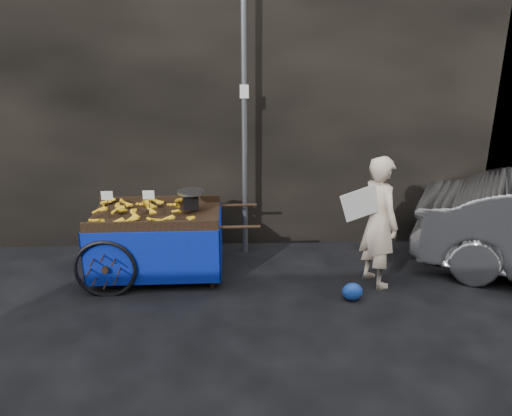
{
  "coord_description": "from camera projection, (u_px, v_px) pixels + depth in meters",
  "views": [
    {
      "loc": [
        0.21,
        -5.66,
        3.16
      ],
      "look_at": [
        0.43,
        0.5,
        0.98
      ],
      "focal_mm": 35.0,
      "sensor_mm": 36.0,
      "label": 1
    }
  ],
  "objects": [
    {
      "name": "ground",
      "position": [
        224.0,
        294.0,
        6.38
      ],
      "size": [
        80.0,
        80.0,
        0.0
      ],
      "primitive_type": "plane",
      "color": "black",
      "rests_on": "ground"
    },
    {
      "name": "building_wall",
      "position": [
        249.0,
        76.0,
        8.01
      ],
      "size": [
        13.5,
        2.0,
        5.0
      ],
      "color": "black",
      "rests_on": "ground"
    },
    {
      "name": "banana_cart",
      "position": [
        152.0,
        221.0,
        6.64
      ],
      "size": [
        2.36,
        1.2,
        1.27
      ],
      "rotation": [
        0.0,
        0.0,
        0.02
      ],
      "color": "black",
      "rests_on": "ground"
    },
    {
      "name": "street_pole",
      "position": [
        244.0,
        120.0,
        6.95
      ],
      "size": [
        0.12,
        0.1,
        4.0
      ],
      "color": "slate",
      "rests_on": "ground"
    },
    {
      "name": "plastic_bag",
      "position": [
        352.0,
        292.0,
        6.2
      ],
      "size": [
        0.25,
        0.2,
        0.23
      ],
      "primitive_type": "ellipsoid",
      "color": "#1741B2",
      "rests_on": "ground"
    },
    {
      "name": "vendor",
      "position": [
        379.0,
        222.0,
        6.38
      ],
      "size": [
        0.87,
        0.74,
        1.73
      ],
      "rotation": [
        0.0,
        0.0,
        1.97
      ],
      "color": "#C6AE93",
      "rests_on": "ground"
    }
  ]
}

